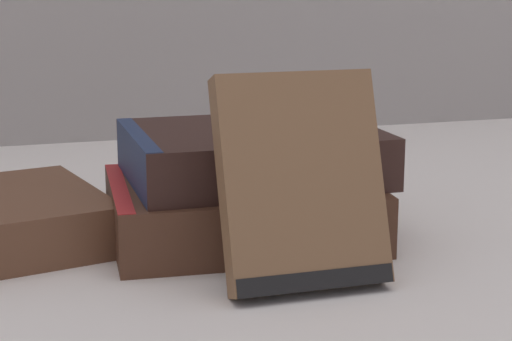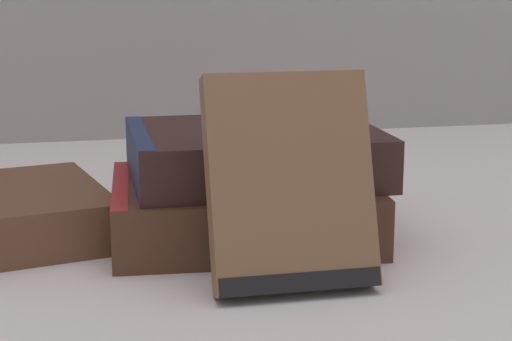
# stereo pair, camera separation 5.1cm
# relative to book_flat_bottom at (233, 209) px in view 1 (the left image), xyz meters

# --- Properties ---
(ground_plane) EXTENTS (3.00, 3.00, 0.00)m
(ground_plane) POSITION_rel_book_flat_bottom_xyz_m (-0.01, -0.03, -0.02)
(ground_plane) COLOR white
(book_flat_bottom) EXTENTS (0.21, 0.17, 0.05)m
(book_flat_bottom) POSITION_rel_book_flat_bottom_xyz_m (0.00, 0.00, 0.00)
(book_flat_bottom) COLOR #4C2D1E
(book_flat_bottom) RESTS_ON ground_plane
(book_flat_top) EXTENTS (0.19, 0.15, 0.04)m
(book_flat_top) POSITION_rel_book_flat_bottom_xyz_m (0.01, 0.01, 0.04)
(book_flat_top) COLOR #331E19
(book_flat_top) RESTS_ON book_flat_bottom
(book_leaning_front) EXTENTS (0.11, 0.07, 0.14)m
(book_leaning_front) POSITION_rel_book_flat_bottom_xyz_m (0.01, -0.11, 0.04)
(book_leaning_front) COLOR brown
(book_leaning_front) RESTS_ON ground_plane
(pocket_watch) EXTENTS (0.06, 0.06, 0.01)m
(pocket_watch) POSITION_rel_book_flat_bottom_xyz_m (0.03, 0.01, 0.06)
(pocket_watch) COLOR white
(pocket_watch) RESTS_ON book_flat_top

